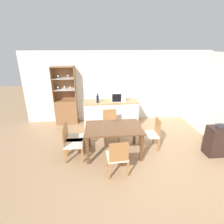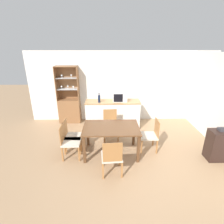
# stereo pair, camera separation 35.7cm
# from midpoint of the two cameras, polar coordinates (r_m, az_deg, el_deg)

# --- Properties ---
(ground_plane) EXTENTS (18.00, 18.00, 0.00)m
(ground_plane) POSITION_cam_midpoint_polar(r_m,az_deg,el_deg) (4.64, 7.68, -15.18)
(ground_plane) COLOR #A37F5B
(wall_back) EXTENTS (6.80, 0.06, 2.55)m
(wall_back) POSITION_cam_midpoint_polar(r_m,az_deg,el_deg) (6.52, 4.82, 8.16)
(wall_back) COLOR white
(wall_back) RESTS_ON ground_plane
(kitchen_counter) EXTENTS (1.85, 0.58, 0.95)m
(kitchen_counter) POSITION_cam_midpoint_polar(r_m,az_deg,el_deg) (6.06, 1.91, -0.73)
(kitchen_counter) COLOR white
(kitchen_counter) RESTS_ON ground_plane
(display_cabinet) EXTENTS (0.77, 0.38, 2.06)m
(display_cabinet) POSITION_cam_midpoint_polar(r_m,az_deg,el_deg) (6.59, -12.19, 1.75)
(display_cabinet) COLOR brown
(display_cabinet) RESTS_ON ground_plane
(dining_table) EXTENTS (1.43, 0.94, 0.77)m
(dining_table) POSITION_cam_midpoint_polar(r_m,az_deg,el_deg) (4.52, 1.98, -6.15)
(dining_table) COLOR brown
(dining_table) RESTS_ON ground_plane
(dining_chair_head_far) EXTENTS (0.48, 0.48, 0.89)m
(dining_chair_head_far) POSITION_cam_midpoint_polar(r_m,az_deg,el_deg) (5.34, 1.44, -4.22)
(dining_chair_head_far) COLOR beige
(dining_chair_head_far) RESTS_ON ground_plane
(dining_chair_side_left_far) EXTENTS (0.47, 0.47, 0.89)m
(dining_chair_side_left_far) POSITION_cam_midpoint_polar(r_m,az_deg,el_deg) (4.81, -10.97, -7.68)
(dining_chair_side_left_far) COLOR beige
(dining_chair_side_left_far) RESTS_ON ground_plane
(dining_chair_side_left_near) EXTENTS (0.46, 0.46, 0.89)m
(dining_chair_side_left_near) POSITION_cam_midpoint_polar(r_m,az_deg,el_deg) (4.57, -11.54, -9.40)
(dining_chair_side_left_near) COLOR beige
(dining_chair_side_left_near) RESTS_ON ground_plane
(dining_chair_side_right_far) EXTENTS (0.45, 0.45, 0.89)m
(dining_chair_side_right_far) POSITION_cam_midpoint_polar(r_m,az_deg,el_deg) (4.91, 14.39, -7.34)
(dining_chair_side_right_far) COLOR beige
(dining_chair_side_right_far) RESTS_ON ground_plane
(dining_chair_head_near) EXTENTS (0.48, 0.48, 0.89)m
(dining_chair_head_near) POSITION_cam_midpoint_polar(r_m,az_deg,el_deg) (3.94, 2.64, -14.41)
(dining_chair_head_near) COLOR beige
(dining_chair_head_near) RESTS_ON ground_plane
(microwave) EXTENTS (0.47, 0.35, 0.30)m
(microwave) POSITION_cam_midpoint_polar(r_m,az_deg,el_deg) (5.88, 4.33, 5.02)
(microwave) COLOR silver
(microwave) RESTS_ON kitchen_counter
(wine_bottle) EXTENTS (0.08, 0.08, 0.32)m
(wine_bottle) POSITION_cam_midpoint_polar(r_m,az_deg,el_deg) (5.73, -2.44, 4.37)
(wine_bottle) COLOR #141E38
(wine_bottle) RESTS_ON kitchen_counter
(side_cabinet) EXTENTS (0.57, 0.37, 0.79)m
(side_cabinet) POSITION_cam_midpoint_polar(r_m,az_deg,el_deg) (5.26, 33.39, -9.07)
(side_cabinet) COLOR black
(side_cabinet) RESTS_ON ground_plane
(telephone) EXTENTS (0.19, 0.15, 0.10)m
(telephone) POSITION_cam_midpoint_polar(r_m,az_deg,el_deg) (5.10, 34.17, -4.73)
(telephone) COLOR #38383D
(telephone) RESTS_ON side_cabinet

